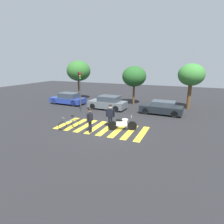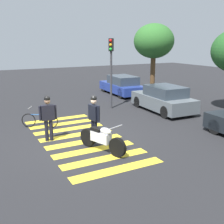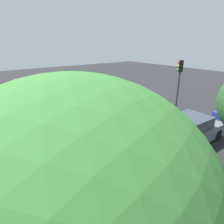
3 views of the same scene
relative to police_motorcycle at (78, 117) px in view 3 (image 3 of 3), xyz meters
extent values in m
plane|color=#232326|center=(-1.61, -0.19, -0.47)|extent=(60.00, 60.00, 0.00)
cylinder|color=black|center=(0.69, 0.25, -0.13)|extent=(0.68, 0.36, 0.67)
cylinder|color=black|center=(-0.68, -0.25, -0.13)|extent=(0.68, 0.36, 0.67)
cube|color=silver|center=(-0.04, -0.01, 0.05)|extent=(0.85, 0.53, 0.36)
ellipsoid|color=silver|center=(0.18, 0.06, 0.32)|extent=(0.53, 0.39, 0.24)
cube|color=black|center=(-0.23, -0.08, 0.29)|extent=(0.50, 0.37, 0.12)
cylinder|color=#A5A5AD|center=(0.62, 0.22, 0.57)|extent=(0.24, 0.60, 0.04)
torus|color=black|center=(-4.05, -1.72, -0.14)|extent=(0.38, 0.57, 0.65)
torus|color=black|center=(-3.50, -0.85, -0.14)|extent=(0.38, 0.57, 0.65)
cylinder|color=#1E4C8C|center=(-3.78, -1.28, 0.14)|extent=(0.46, 0.70, 0.04)
cylinder|color=#1E4C8C|center=(-3.61, -1.02, 0.31)|extent=(0.04, 0.04, 0.34)
cube|color=black|center=(-3.61, -1.02, 0.49)|extent=(0.19, 0.22, 0.06)
cylinder|color=#99999E|center=(-4.00, -1.63, 0.46)|extent=(0.40, 0.27, 0.03)
cylinder|color=black|center=(-1.92, -1.27, -0.05)|extent=(0.14, 0.14, 0.84)
cylinder|color=black|center=(-1.93, -1.45, -0.05)|extent=(0.14, 0.14, 0.84)
cube|color=black|center=(-1.92, -1.36, 0.67)|extent=(0.23, 0.50, 0.59)
sphere|color=#8C664C|center=(-1.92, -1.36, 1.12)|extent=(0.23, 0.23, 0.23)
cylinder|color=black|center=(-1.90, -1.07, 0.67)|extent=(0.09, 0.09, 0.56)
cylinder|color=black|center=(-1.95, -1.66, 0.67)|extent=(0.09, 0.09, 0.56)
sphere|color=black|center=(-1.92, -1.36, 1.22)|extent=(0.24, 0.24, 0.24)
cylinder|color=black|center=(-1.12, 0.16, -0.04)|extent=(0.14, 0.14, 0.85)
cylinder|color=black|center=(-0.94, 0.19, -0.04)|extent=(0.14, 0.14, 0.85)
cube|color=black|center=(-1.03, 0.17, 0.68)|extent=(0.52, 0.28, 0.60)
sphere|color=beige|center=(-1.03, 0.17, 1.14)|extent=(0.23, 0.23, 0.23)
cylinder|color=black|center=(-1.33, 0.12, 0.68)|extent=(0.09, 0.09, 0.57)
cylinder|color=black|center=(-0.74, 0.23, 0.68)|extent=(0.09, 0.09, 0.57)
sphere|color=black|center=(-1.03, 0.17, 1.24)|extent=(0.24, 0.24, 0.24)
cube|color=yellow|center=(-4.76, -0.19, -0.47)|extent=(0.45, 3.12, 0.01)
cube|color=yellow|center=(-3.86, -0.19, -0.47)|extent=(0.45, 3.12, 0.01)
cube|color=yellow|center=(-2.96, -0.19, -0.47)|extent=(0.45, 3.12, 0.01)
cube|color=yellow|center=(-2.06, -0.19, -0.47)|extent=(0.45, 3.12, 0.01)
cube|color=yellow|center=(-1.16, -0.19, -0.47)|extent=(0.45, 3.12, 0.01)
cube|color=yellow|center=(-0.26, -0.19, -0.47)|extent=(0.45, 3.12, 0.01)
cube|color=yellow|center=(0.64, -0.19, -0.47)|extent=(0.45, 3.12, 0.01)
cube|color=yellow|center=(1.54, -0.19, -0.47)|extent=(0.45, 3.12, 0.01)
cylinder|color=black|center=(-7.71, 5.19, -0.12)|extent=(0.70, 0.25, 0.70)
cylinder|color=black|center=(-5.05, 4.83, -0.15)|extent=(0.66, 0.25, 0.65)
cylinder|color=black|center=(-4.99, 6.40, -0.15)|extent=(0.66, 0.25, 0.65)
cylinder|color=black|center=(-2.35, 4.72, -0.15)|extent=(0.66, 0.25, 0.65)
cylinder|color=black|center=(-2.29, 6.29, -0.15)|extent=(0.66, 0.25, 0.65)
cube|color=slate|center=(-3.67, 5.56, 0.06)|extent=(4.05, 1.96, 0.70)
cube|color=#333D47|center=(-3.47, 5.55, 0.68)|extent=(2.21, 1.67, 0.56)
cube|color=#F2EDCC|center=(-5.64, 5.07, 0.16)|extent=(0.09, 0.20, 0.12)
cube|color=#F2EDCC|center=(-5.59, 6.22, 0.16)|extent=(0.09, 0.20, 0.12)
cylinder|color=black|center=(0.57, 5.02, -0.15)|extent=(0.65, 0.25, 0.64)
cylinder|color=black|center=(0.63, 6.47, -0.15)|extent=(0.65, 0.25, 0.64)
cylinder|color=black|center=(3.26, 4.91, -0.15)|extent=(0.65, 0.25, 0.64)
cylinder|color=black|center=(3.32, 6.35, -0.15)|extent=(0.65, 0.25, 0.64)
cube|color=black|center=(1.95, 5.69, 0.03)|extent=(4.03, 1.83, 0.65)
cube|color=#333D47|center=(2.15, 5.68, 0.59)|extent=(2.20, 1.55, 0.46)
cube|color=#F2EDCC|center=(-0.02, 5.24, 0.13)|extent=(0.09, 0.20, 0.12)
cube|color=#F2EDCC|center=(0.03, 6.30, 0.13)|extent=(0.09, 0.20, 0.12)
cylinder|color=#38383D|center=(-5.58, 3.30, 1.16)|extent=(0.12, 0.12, 3.26)
cube|color=black|center=(-5.58, 3.30, 3.14)|extent=(0.34, 0.34, 0.70)
sphere|color=red|center=(-5.48, 3.22, 3.37)|extent=(0.16, 0.16, 0.16)
sphere|color=orange|center=(-5.48, 3.22, 3.14)|extent=(0.16, 0.16, 0.16)
sphere|color=green|center=(-5.48, 3.22, 2.91)|extent=(0.16, 0.16, 0.16)
ellipsoid|color=#387A33|center=(4.32, 8.89, 3.17)|extent=(2.66, 2.66, 2.26)
camera|label=1|loc=(4.36, -12.37, 4.33)|focal=30.09mm
camera|label=2|loc=(8.22, -3.94, 3.33)|focal=43.94mm
camera|label=3|loc=(4.87, 10.22, 4.52)|focal=29.88mm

